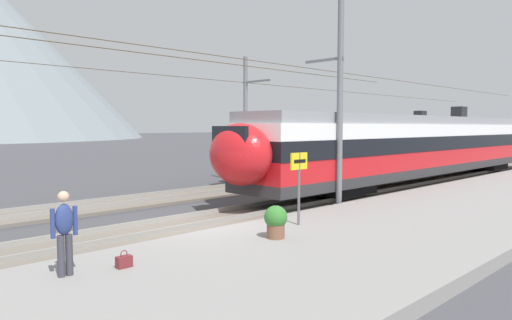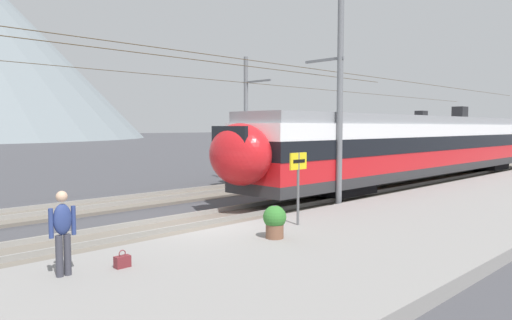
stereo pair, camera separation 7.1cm
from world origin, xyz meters
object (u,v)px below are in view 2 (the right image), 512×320
(catenary_mast_mid, at_px, (338,99))
(platform_sign, at_px, (298,172))
(train_near_platform, at_px, (424,145))
(train_far_track, at_px, (389,141))
(handbag_beside_passenger, at_px, (122,261))
(passenger_walking, at_px, (63,229))
(catenary_mast_far_side, at_px, (248,117))
(potted_plant_platform_edge, at_px, (275,220))

(catenary_mast_mid, height_order, platform_sign, catenary_mast_mid)
(train_near_platform, relative_size, catenary_mast_mid, 0.61)
(train_far_track, distance_m, handbag_beside_passenger, 27.87)
(catenary_mast_mid, height_order, passenger_walking, catenary_mast_mid)
(catenary_mast_mid, height_order, catenary_mast_far_side, catenary_mast_mid)
(handbag_beside_passenger, bearing_deg, catenary_mast_mid, 11.57)
(catenary_mast_mid, relative_size, passenger_walking, 29.00)
(train_near_platform, xyz_separation_m, train_far_track, (5.56, 5.42, 0.00))
(passenger_walking, bearing_deg, platform_sign, -0.64)
(train_far_track, relative_size, catenary_mast_mid, 0.62)
(train_near_platform, xyz_separation_m, platform_sign, (-14.89, -3.37, -0.31))
(train_near_platform, bearing_deg, handbag_beside_passenger, -170.18)
(catenary_mast_mid, relative_size, potted_plant_platform_edge, 56.29)
(platform_sign, bearing_deg, passenger_walking, 179.36)
(platform_sign, relative_size, handbag_beside_passenger, 5.81)
(platform_sign, bearing_deg, train_near_platform, 12.77)
(train_far_track, height_order, catenary_mast_far_side, catenary_mast_far_side)
(catenary_mast_far_side, relative_size, handbag_beside_passenger, 131.36)
(catenary_mast_far_side, xyz_separation_m, potted_plant_platform_edge, (-9.46, -11.12, -3.01))
(train_near_platform, distance_m, train_far_track, 7.76)
(train_near_platform, bearing_deg, passenger_walking, -171.42)
(train_far_track, distance_m, potted_plant_platform_edge, 24.14)
(catenary_mast_far_side, distance_m, passenger_walking, 18.18)
(train_near_platform, distance_m, potted_plant_platform_edge, 17.14)
(catenary_mast_far_side, bearing_deg, platform_sign, -126.54)
(catenary_mast_mid, relative_size, catenary_mast_far_side, 1.00)
(train_near_platform, xyz_separation_m, handbag_beside_passenger, (-20.75, -3.59, -1.77))
(train_far_track, height_order, potted_plant_platform_edge, train_far_track)
(handbag_beside_passenger, bearing_deg, train_far_track, 18.90)
(passenger_walking, distance_m, potted_plant_platform_edge, 5.32)
(train_near_platform, bearing_deg, potted_plant_platform_edge, -166.32)
(potted_plant_platform_edge, bearing_deg, handbag_beside_passenger, 173.83)
(train_near_platform, relative_size, handbag_beside_passenger, 80.09)
(handbag_beside_passenger, xyz_separation_m, potted_plant_platform_edge, (4.15, -0.45, 0.36))
(catenary_mast_far_side, distance_m, platform_sign, 13.14)
(train_near_platform, relative_size, potted_plant_platform_edge, 34.32)
(train_far_track, xyz_separation_m, catenary_mast_mid, (-15.88, -6.87, 2.14))
(catenary_mast_far_side, height_order, passenger_walking, catenary_mast_far_side)
(potted_plant_platform_edge, bearing_deg, catenary_mast_far_side, 49.61)
(train_far_track, height_order, handbag_beside_passenger, train_far_track)
(train_near_platform, height_order, catenary_mast_mid, catenary_mast_mid)
(train_near_platform, relative_size, catenary_mast_far_side, 0.61)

